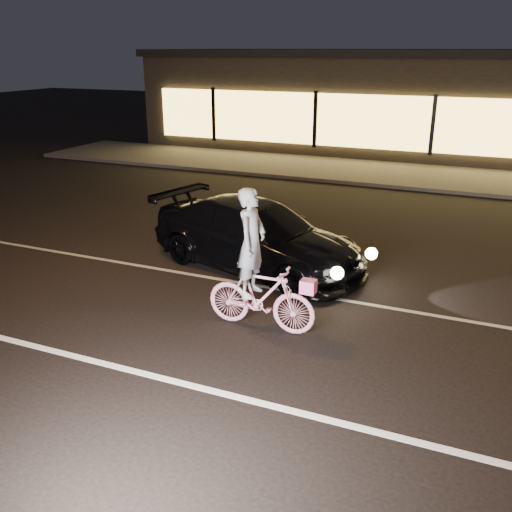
% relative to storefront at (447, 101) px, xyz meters
% --- Properties ---
extents(ground, '(90.00, 90.00, 0.00)m').
position_rel_storefront_xyz_m(ground, '(0.00, -18.97, -2.15)').
color(ground, black).
rests_on(ground, ground).
extents(lane_stripe_near, '(60.00, 0.12, 0.01)m').
position_rel_storefront_xyz_m(lane_stripe_near, '(0.00, -20.47, -2.14)').
color(lane_stripe_near, silver).
rests_on(lane_stripe_near, ground).
extents(lane_stripe_far, '(60.00, 0.10, 0.01)m').
position_rel_storefront_xyz_m(lane_stripe_far, '(0.00, -16.97, -2.14)').
color(lane_stripe_far, gray).
rests_on(lane_stripe_far, ground).
extents(sidewalk, '(30.00, 4.00, 0.12)m').
position_rel_storefront_xyz_m(sidewalk, '(0.00, -5.97, -2.09)').
color(sidewalk, '#383533').
rests_on(sidewalk, ground).
extents(storefront, '(25.40, 8.42, 4.20)m').
position_rel_storefront_xyz_m(storefront, '(0.00, 0.00, 0.00)').
color(storefront, black).
rests_on(storefront, ground).
extents(cyclist, '(1.83, 0.63, 2.30)m').
position_rel_storefront_xyz_m(cyclist, '(-0.82, -18.54, -1.33)').
color(cyclist, '#D82B61').
rests_on(cyclist, ground).
extents(sedan, '(5.05, 3.08, 1.37)m').
position_rel_storefront_xyz_m(sedan, '(-1.89, -16.07, -1.46)').
color(sedan, black).
rests_on(sedan, ground).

